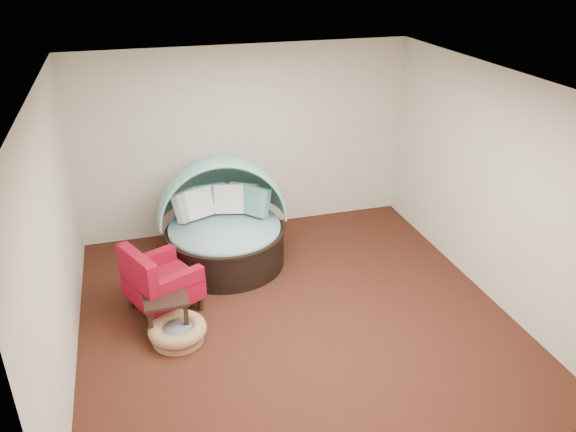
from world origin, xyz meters
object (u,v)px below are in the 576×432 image
object	(u,v)px
canopy_daybed	(223,216)
side_table	(166,308)
red_armchair	(159,282)
pet_basket	(178,331)

from	to	relation	value
canopy_daybed	side_table	world-z (taller)	canopy_daybed
side_table	red_armchair	bearing A→B (deg)	95.25
side_table	canopy_daybed	bearing A→B (deg)	56.26
red_armchair	side_table	bearing A→B (deg)	-109.58
canopy_daybed	side_table	bearing A→B (deg)	-119.56
red_armchair	side_table	size ratio (longest dim) A/B	2.00
canopy_daybed	pet_basket	size ratio (longest dim) A/B	2.75
canopy_daybed	side_table	xyz separation A→B (m)	(-0.94, -1.40, -0.39)
pet_basket	side_table	size ratio (longest dim) A/B	1.32
canopy_daybed	side_table	distance (m)	1.73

